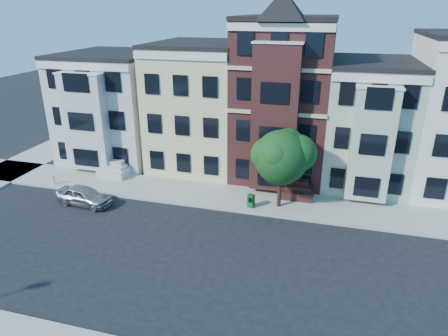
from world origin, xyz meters
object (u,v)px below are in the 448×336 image
(street_tree, at_px, (281,161))
(newspaper_box, at_px, (251,201))
(fire_hydrant, at_px, (54,181))
(parked_car, at_px, (84,196))

(street_tree, height_order, newspaper_box, street_tree)
(newspaper_box, xyz_separation_m, fire_hydrant, (-15.45, -0.28, -0.16))
(street_tree, distance_m, fire_hydrant, 17.54)
(street_tree, bearing_deg, fire_hydrant, -176.95)
(street_tree, xyz_separation_m, fire_hydrant, (-17.26, -0.92, -3.03))
(parked_car, relative_size, fire_hydrant, 6.68)
(parked_car, xyz_separation_m, newspaper_box, (11.36, 2.41, -0.07))
(street_tree, xyz_separation_m, newspaper_box, (-1.81, -0.64, -2.86))
(newspaper_box, height_order, fire_hydrant, newspaper_box)
(street_tree, distance_m, parked_car, 13.80)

